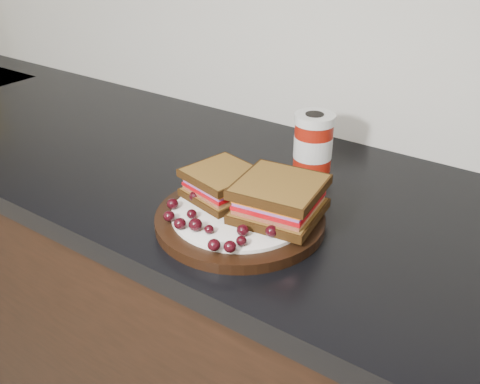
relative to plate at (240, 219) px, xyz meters
The scene contains 30 objects.
base_cabinets 0.53m from the plate, 147.24° to the left, with size 3.96×0.58×0.86m, color black.
countertop 0.23m from the plate, 147.24° to the left, with size 3.98×0.60×0.04m, color black.
plate is the anchor object (origin of this frame).
sandwich_left 0.07m from the plate, 156.12° to the left, with size 0.11×0.11×0.05m, color brown, non-canonical shape.
sandwich_right 0.08m from the plate, 24.65° to the left, with size 0.13×0.13×0.06m, color brown, non-canonical shape.
grape_0 0.11m from the plate, 149.58° to the right, with size 0.02×0.02×0.02m, color black.
grape_1 0.08m from the plate, 129.47° to the right, with size 0.02×0.02×0.02m, color black.
grape_2 0.12m from the plate, 130.27° to the right, with size 0.02×0.02×0.02m, color black.
grape_3 0.11m from the plate, 115.68° to the right, with size 0.02×0.02×0.02m, color black.
grape_4 0.09m from the plate, 105.14° to the right, with size 0.02×0.02×0.02m, color black.
grape_5 0.08m from the plate, 90.74° to the right, with size 0.02×0.02×0.01m, color black.
grape_6 0.12m from the plate, 73.78° to the right, with size 0.02×0.02×0.02m, color black.
grape_7 0.12m from the plate, 62.21° to the right, with size 0.02×0.02×0.02m, color black.
grape_8 0.10m from the plate, 53.84° to the right, with size 0.02×0.02×0.02m, color black.
grape_9 0.08m from the plate, 51.57° to the right, with size 0.02×0.02×0.02m, color black.
grape_10 0.09m from the plate, 22.16° to the right, with size 0.02×0.02×0.02m, color black.
grape_11 0.07m from the plate, 15.32° to the right, with size 0.02×0.02×0.02m, color black.
grape_12 0.09m from the plate, ahead, with size 0.02×0.02×0.02m, color black.
grape_13 0.08m from the plate, 21.99° to the left, with size 0.02×0.02×0.02m, color black.
grape_14 0.08m from the plate, 37.01° to the left, with size 0.02×0.02×0.02m, color black.
grape_15 0.05m from the plate, 124.37° to the left, with size 0.02×0.02×0.02m, color black.
grape_16 0.08m from the plate, 158.30° to the left, with size 0.02×0.02×0.01m, color black.
grape_17 0.07m from the plate, 157.34° to the left, with size 0.02×0.02×0.02m, color black.
grape_18 0.09m from the plate, behind, with size 0.02×0.02×0.02m, color black.
grape_19 0.09m from the plate, 168.44° to the right, with size 0.02×0.02×0.02m, color black.
grape_20 0.06m from the plate, 145.10° to the left, with size 0.02×0.02×0.01m, color black.
grape_21 0.07m from the plate, 167.65° to the left, with size 0.02×0.02×0.02m, color black.
grape_22 0.07m from the plate, behind, with size 0.01×0.01×0.01m, color black.
condiment_jar 0.25m from the plate, 90.10° to the left, with size 0.08×0.08×0.12m, color maroon.
oil_bottle 0.25m from the plate, 90.23° to the left, with size 0.04×0.04×0.12m, color #472E07.
Camera 1 is at (0.62, 0.96, 1.37)m, focal length 40.00 mm.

